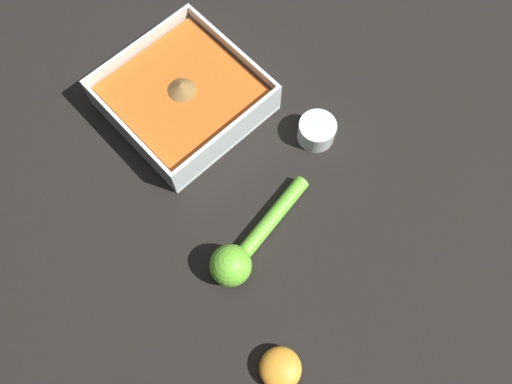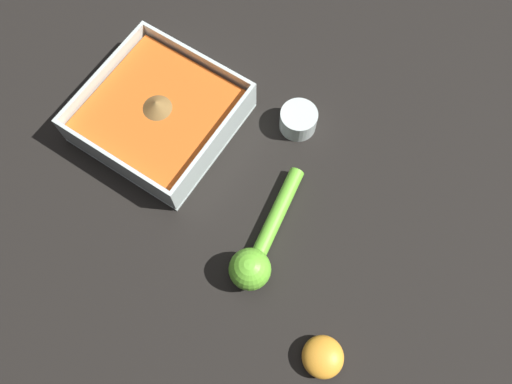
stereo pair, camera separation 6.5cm
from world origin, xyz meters
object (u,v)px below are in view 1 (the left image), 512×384
(square_dish, at_px, (184,98))
(spice_bowl, at_px, (317,131))
(lemon_squeezer, at_px, (242,252))
(lemon_half, at_px, (280,368))

(square_dish, bearing_deg, spice_bowl, -58.35)
(spice_bowl, bearing_deg, lemon_squeezer, -163.51)
(spice_bowl, xyz_separation_m, lemon_squeezer, (-0.22, -0.07, 0.01))
(lemon_half, bearing_deg, square_dish, 66.61)
(lemon_half, bearing_deg, spice_bowl, 36.53)
(lemon_squeezer, relative_size, lemon_half, 3.56)
(lemon_squeezer, height_order, lemon_half, lemon_squeezer)
(spice_bowl, relative_size, lemon_half, 1.05)
(square_dish, xyz_separation_m, lemon_half, (-0.18, -0.41, -0.01))
(spice_bowl, distance_m, lemon_squeezer, 0.23)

